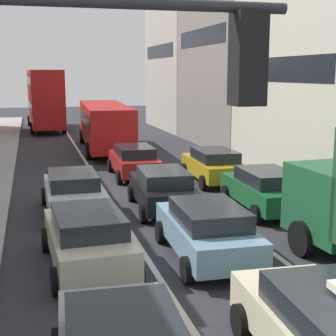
% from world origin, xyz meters
% --- Properties ---
extents(lane_stripe_left, '(0.16, 60.00, 0.01)m').
position_xyz_m(lane_stripe_left, '(-1.70, 20.00, 0.01)').
color(lane_stripe_left, silver).
rests_on(lane_stripe_left, ground).
extents(lane_stripe_right, '(0.16, 60.00, 0.01)m').
position_xyz_m(lane_stripe_right, '(1.70, 20.00, 0.01)').
color(lane_stripe_right, silver).
rests_on(lane_stripe_right, ground).
extents(building_row_right, '(7.20, 43.90, 13.23)m').
position_xyz_m(building_row_right, '(9.90, 22.81, 5.88)').
color(building_row_right, '#B2ADA3').
rests_on(building_row_right, ground).
extents(traffic_light_pole, '(3.58, 0.38, 5.50)m').
position_xyz_m(traffic_light_pole, '(-4.45, -0.17, 3.82)').
color(traffic_light_pole, '#2D2D33').
rests_on(traffic_light_pole, ground).
extents(taxi_centre_lane_front, '(2.25, 4.39, 1.66)m').
position_xyz_m(taxi_centre_lane_front, '(-0.08, 1.91, 0.80)').
color(taxi_centre_lane_front, beige).
rests_on(taxi_centre_lane_front, ground).
extents(sedan_centre_lane_second, '(2.18, 4.36, 1.49)m').
position_xyz_m(sedan_centre_lane_second, '(-0.17, 7.47, 0.80)').
color(sedan_centre_lane_second, '#759EB7').
rests_on(sedan_centre_lane_second, ground).
extents(wagon_left_lane_second, '(2.21, 4.37, 1.49)m').
position_xyz_m(wagon_left_lane_second, '(-3.26, 7.66, 0.80)').
color(wagon_left_lane_second, beige).
rests_on(wagon_left_lane_second, ground).
extents(hatchback_centre_lane_third, '(2.26, 4.40, 1.49)m').
position_xyz_m(hatchback_centre_lane_third, '(-0.09, 12.40, 0.80)').
color(hatchback_centre_lane_third, black).
rests_on(hatchback_centre_lane_third, ground).
extents(sedan_left_lane_third, '(2.08, 4.31, 1.49)m').
position_xyz_m(sedan_left_lane_third, '(-3.21, 12.77, 0.80)').
color(sedan_left_lane_third, silver).
rests_on(sedan_left_lane_third, ground).
extents(coupe_centre_lane_fourth, '(2.12, 4.33, 1.49)m').
position_xyz_m(coupe_centre_lane_fourth, '(0.08, 18.38, 0.80)').
color(coupe_centre_lane_fourth, '#A51E1E').
rests_on(coupe_centre_lane_fourth, ground).
extents(sedan_right_lane_behind_truck, '(2.18, 4.36, 1.49)m').
position_xyz_m(sedan_right_lane_behind_truck, '(3.39, 11.37, 0.80)').
color(sedan_right_lane_behind_truck, '#19592D').
rests_on(sedan_right_lane_behind_truck, ground).
extents(wagon_right_lane_far, '(2.17, 4.36, 1.49)m').
position_xyz_m(wagon_right_lane_far, '(3.28, 16.32, 0.80)').
color(wagon_right_lane_far, '#B29319').
rests_on(wagon_right_lane_far, ground).
extents(bus_mid_queue_primary, '(3.15, 10.60, 2.90)m').
position_xyz_m(bus_mid_queue_primary, '(-0.05, 26.89, 1.76)').
color(bus_mid_queue_primary, '#B21919').
rests_on(bus_mid_queue_primary, ground).
extents(bus_far_queue_secondary, '(3.04, 10.57, 5.06)m').
position_xyz_m(bus_far_queue_secondary, '(-3.29, 40.00, 2.83)').
color(bus_far_queue_secondary, '#B21919').
rests_on(bus_far_queue_secondary, ground).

